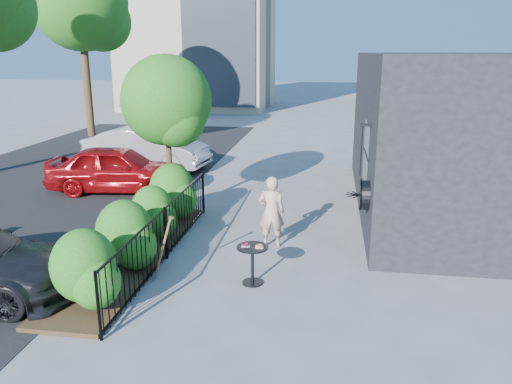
% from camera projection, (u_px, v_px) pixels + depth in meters
% --- Properties ---
extents(ground, '(120.00, 120.00, 0.00)m').
position_uv_depth(ground, '(240.00, 263.00, 9.89)').
color(ground, gray).
rests_on(ground, ground).
extents(shop_building, '(6.22, 9.00, 4.00)m').
position_uv_depth(shop_building, '(480.00, 134.00, 12.84)').
color(shop_building, black).
rests_on(shop_building, ground).
extents(fence, '(0.05, 6.05, 1.10)m').
position_uv_depth(fence, '(166.00, 233.00, 9.95)').
color(fence, black).
rests_on(fence, ground).
extents(planting_bed, '(1.30, 6.00, 0.08)m').
position_uv_depth(planting_bed, '(134.00, 255.00, 10.20)').
color(planting_bed, '#382616').
rests_on(planting_bed, ground).
extents(shrubs, '(1.10, 5.60, 1.24)m').
position_uv_depth(shrubs, '(139.00, 223.00, 10.10)').
color(shrubs, '#235E15').
rests_on(shrubs, ground).
extents(patio_tree, '(2.20, 2.20, 3.94)m').
position_uv_depth(patio_tree, '(169.00, 106.00, 12.08)').
color(patio_tree, '#3F2B19').
rests_on(patio_tree, ground).
extents(street, '(9.00, 30.00, 0.01)m').
position_uv_depth(street, '(10.00, 203.00, 13.75)').
color(street, black).
rests_on(street, ground).
extents(street_tree_far, '(4.40, 4.40, 8.28)m').
position_uv_depth(street_tree_far, '(81.00, 9.00, 22.98)').
color(street_tree_far, '#3F2B19').
rests_on(street_tree_far, ground).
extents(cafe_table, '(0.57, 0.57, 0.76)m').
position_uv_depth(cafe_table, '(253.00, 258.00, 8.90)').
color(cafe_table, black).
rests_on(cafe_table, ground).
extents(woman, '(0.60, 0.42, 1.55)m').
position_uv_depth(woman, '(271.00, 212.00, 10.55)').
color(woman, tan).
rests_on(woman, ground).
extents(shovel, '(0.43, 0.17, 1.27)m').
position_uv_depth(shovel, '(162.00, 252.00, 9.01)').
color(shovel, brown).
rests_on(shovel, ground).
extents(car_red, '(4.24, 2.13, 1.39)m').
position_uv_depth(car_red, '(118.00, 169.00, 14.76)').
color(car_red, '#9E0D10').
rests_on(car_red, ground).
extents(car_silver, '(4.59, 2.08, 1.46)m').
position_uv_depth(car_silver, '(147.00, 148.00, 17.71)').
color(car_silver, '#A0A1A5').
rests_on(car_silver, ground).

